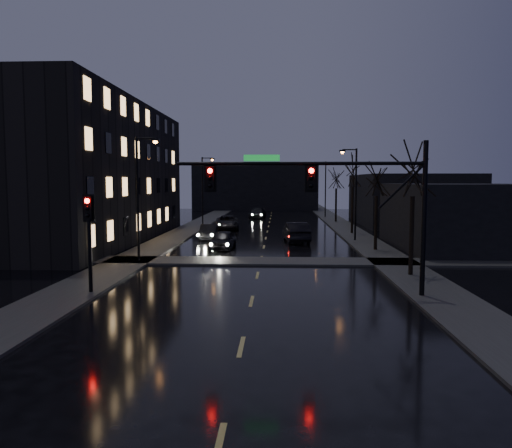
# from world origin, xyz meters

# --- Properties ---
(ground) EXTENTS (160.00, 160.00, 0.00)m
(ground) POSITION_xyz_m (0.00, 0.00, 0.00)
(ground) COLOR black
(ground) RESTS_ON ground
(sidewalk_left) EXTENTS (3.00, 140.00, 0.12)m
(sidewalk_left) POSITION_xyz_m (-8.50, 35.00, 0.06)
(sidewalk_left) COLOR #2D2D2B
(sidewalk_left) RESTS_ON ground
(sidewalk_right) EXTENTS (3.00, 140.00, 0.12)m
(sidewalk_right) POSITION_xyz_m (8.50, 35.00, 0.06)
(sidewalk_right) COLOR #2D2D2B
(sidewalk_right) RESTS_ON ground
(sidewalk_cross) EXTENTS (40.00, 3.00, 0.12)m
(sidewalk_cross) POSITION_xyz_m (0.00, 18.50, 0.06)
(sidewalk_cross) COLOR #2D2D2B
(sidewalk_cross) RESTS_ON ground
(apartment_block) EXTENTS (12.00, 30.00, 12.00)m
(apartment_block) POSITION_xyz_m (-16.50, 30.00, 6.00)
(apartment_block) COLOR black
(apartment_block) RESTS_ON ground
(commercial_right_near) EXTENTS (10.00, 14.00, 5.00)m
(commercial_right_near) POSITION_xyz_m (15.50, 26.00, 2.50)
(commercial_right_near) COLOR black
(commercial_right_near) RESTS_ON ground
(commercial_right_far) EXTENTS (12.00, 18.00, 6.00)m
(commercial_right_far) POSITION_xyz_m (17.00, 48.00, 3.00)
(commercial_right_far) COLOR black
(commercial_right_far) RESTS_ON ground
(far_block) EXTENTS (22.00, 10.00, 8.00)m
(far_block) POSITION_xyz_m (-3.00, 78.00, 4.00)
(far_block) COLOR black
(far_block) RESTS_ON ground
(signal_mast) EXTENTS (11.11, 0.41, 7.00)m
(signal_mast) POSITION_xyz_m (3.85, 9.00, 4.87)
(signal_mast) COLOR black
(signal_mast) RESTS_ON ground
(signal_pole_left) EXTENTS (0.35, 0.41, 4.53)m
(signal_pole_left) POSITION_xyz_m (-7.50, 8.99, 3.01)
(signal_pole_left) COLOR black
(signal_pole_left) RESTS_ON ground
(tree_near) EXTENTS (3.52, 3.52, 8.08)m
(tree_near) POSITION_xyz_m (8.40, 14.00, 6.22)
(tree_near) COLOR black
(tree_near) RESTS_ON ground
(tree_mid_a) EXTENTS (3.30, 3.30, 7.58)m
(tree_mid_a) POSITION_xyz_m (8.40, 24.00, 5.83)
(tree_mid_a) COLOR black
(tree_mid_a) RESTS_ON ground
(tree_mid_b) EXTENTS (3.74, 3.74, 8.59)m
(tree_mid_b) POSITION_xyz_m (8.40, 36.00, 6.61)
(tree_mid_b) COLOR black
(tree_mid_b) RESTS_ON ground
(tree_far) EXTENTS (3.43, 3.43, 7.88)m
(tree_far) POSITION_xyz_m (8.40, 50.00, 6.06)
(tree_far) COLOR black
(tree_far) RESTS_ON ground
(streetlight_l_near) EXTENTS (1.53, 0.28, 8.00)m
(streetlight_l_near) POSITION_xyz_m (-7.58, 18.00, 4.77)
(streetlight_l_near) COLOR black
(streetlight_l_near) RESTS_ON ground
(streetlight_l_far) EXTENTS (1.53, 0.28, 8.00)m
(streetlight_l_far) POSITION_xyz_m (-7.58, 45.00, 4.77)
(streetlight_l_far) COLOR black
(streetlight_l_far) RESTS_ON ground
(streetlight_r_mid) EXTENTS (1.53, 0.28, 8.00)m
(streetlight_r_mid) POSITION_xyz_m (7.58, 30.00, 4.77)
(streetlight_r_mid) COLOR black
(streetlight_r_mid) RESTS_ON ground
(streetlight_r_far) EXTENTS (1.53, 0.28, 8.00)m
(streetlight_r_far) POSITION_xyz_m (7.58, 58.00, 4.77)
(streetlight_r_far) COLOR black
(streetlight_r_far) RESTS_ON ground
(oncoming_car_a) EXTENTS (2.00, 4.33, 1.43)m
(oncoming_car_a) POSITION_xyz_m (-3.13, 24.44, 0.72)
(oncoming_car_a) COLOR black
(oncoming_car_a) RESTS_ON ground
(oncoming_car_b) EXTENTS (1.61, 4.14, 1.34)m
(oncoming_car_b) POSITION_xyz_m (-5.09, 30.72, 0.67)
(oncoming_car_b) COLOR black
(oncoming_car_b) RESTS_ON ground
(oncoming_car_c) EXTENTS (2.97, 5.59, 1.49)m
(oncoming_car_c) POSITION_xyz_m (-4.40, 40.21, 0.75)
(oncoming_car_c) COLOR black
(oncoming_car_c) RESTS_ON ground
(oncoming_car_d) EXTENTS (2.56, 5.09, 1.42)m
(oncoming_car_d) POSITION_xyz_m (-1.83, 56.62, 0.71)
(oncoming_car_d) COLOR black
(oncoming_car_d) RESTS_ON ground
(lead_car) EXTENTS (2.37, 5.36, 1.71)m
(lead_car) POSITION_xyz_m (2.67, 29.39, 0.86)
(lead_car) COLOR black
(lead_car) RESTS_ON ground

